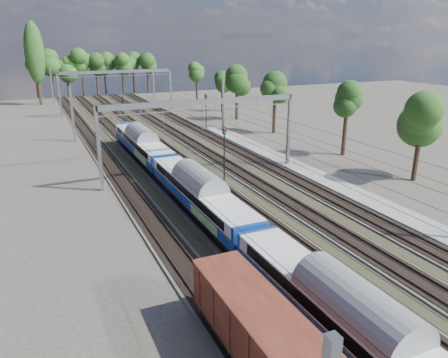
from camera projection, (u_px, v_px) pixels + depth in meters
name	position (u px, v px, depth m)	size (l,w,h in m)	color
ground	(397.00, 323.00, 24.98)	(220.00, 220.00, 0.00)	#47423A
track_bed	(165.00, 148.00, 63.91)	(21.00, 130.00, 0.34)	#47423A
platform	(341.00, 187.00, 46.95)	(3.00, 70.00, 0.30)	gray
catenary	(151.00, 98.00, 68.73)	(25.65, 130.00, 9.00)	gray
tree_belt	(133.00, 68.00, 106.57)	(40.52, 102.22, 12.24)	black
poplar	(35.00, 53.00, 100.45)	(4.40, 4.40, 19.04)	black
emu_train	(201.00, 190.00, 38.92)	(2.97, 62.78, 4.34)	black
freight_boxcar	(275.00, 351.00, 19.61)	(2.83, 13.67, 3.53)	black
worker	(123.00, 100.00, 106.19)	(0.65, 0.42, 1.77)	black
signal_near	(224.00, 148.00, 48.15)	(0.40, 0.37, 6.21)	black
signal_far	(206.00, 108.00, 73.74)	(0.43, 0.39, 6.43)	black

